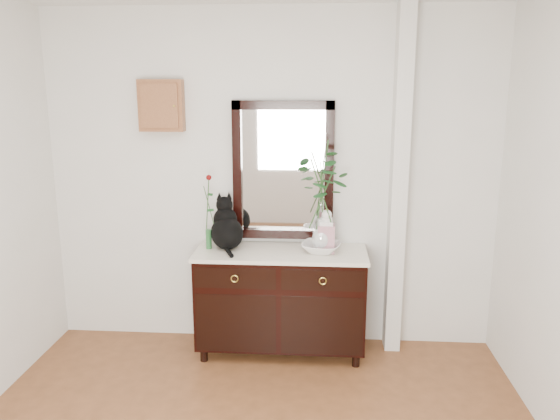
# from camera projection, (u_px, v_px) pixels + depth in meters

# --- Properties ---
(wall_back) EXTENTS (3.60, 0.04, 2.70)m
(wall_back) POSITION_uv_depth(u_px,v_px,m) (271.00, 182.00, 4.36)
(wall_back) COLOR silver
(wall_back) RESTS_ON ground
(pilaster) EXTENTS (0.12, 0.20, 2.70)m
(pilaster) POSITION_uv_depth(u_px,v_px,m) (398.00, 185.00, 4.22)
(pilaster) COLOR silver
(pilaster) RESTS_ON ground
(sideboard) EXTENTS (1.33, 0.52, 0.82)m
(sideboard) POSITION_uv_depth(u_px,v_px,m) (281.00, 297.00, 4.31)
(sideboard) COLOR black
(sideboard) RESTS_ON ground
(wall_mirror) EXTENTS (0.80, 0.06, 1.10)m
(wall_mirror) POSITION_uv_depth(u_px,v_px,m) (283.00, 171.00, 4.32)
(wall_mirror) COLOR black
(wall_mirror) RESTS_ON wall_back
(key_cabinet) EXTENTS (0.35, 0.10, 0.40)m
(key_cabinet) POSITION_uv_depth(u_px,v_px,m) (161.00, 106.00, 4.25)
(key_cabinet) COLOR brown
(key_cabinet) RESTS_ON wall_back
(cat) EXTENTS (0.40, 0.43, 0.41)m
(cat) POSITION_uv_depth(u_px,v_px,m) (227.00, 223.00, 4.26)
(cat) COLOR black
(cat) RESTS_ON sideboard
(lotus_bowl) EXTENTS (0.35, 0.35, 0.07)m
(lotus_bowl) POSITION_uv_depth(u_px,v_px,m) (321.00, 248.00, 4.19)
(lotus_bowl) COLOR white
(lotus_bowl) RESTS_ON sideboard
(vase_branches) EXTENTS (0.44, 0.44, 0.86)m
(vase_branches) POSITION_uv_depth(u_px,v_px,m) (322.00, 195.00, 4.10)
(vase_branches) COLOR silver
(vase_branches) RESTS_ON lotus_bowl
(bud_vase_rose) EXTENTS (0.08, 0.08, 0.60)m
(bud_vase_rose) POSITION_uv_depth(u_px,v_px,m) (208.00, 211.00, 4.22)
(bud_vase_rose) COLOR #27602E
(bud_vase_rose) RESTS_ON sideboard
(ginger_jar) EXTENTS (0.13, 0.13, 0.34)m
(ginger_jar) POSITION_uv_depth(u_px,v_px,m) (326.00, 230.00, 4.17)
(ginger_jar) COLOR white
(ginger_jar) RESTS_ON sideboard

